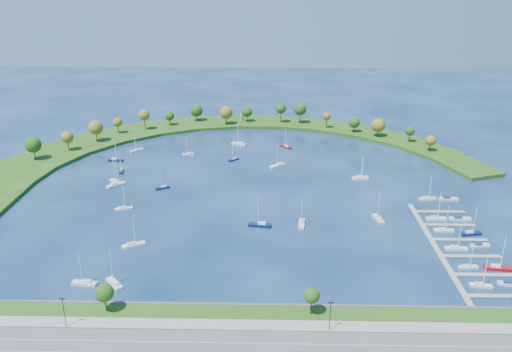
{
  "coord_description": "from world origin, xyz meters",
  "views": [
    {
      "loc": [
        11.01,
        -243.96,
        102.57
      ],
      "look_at": [
        5.0,
        5.0,
        4.0
      ],
      "focal_mm": 36.48,
      "sensor_mm": 36.0,
      "label": 1
    }
  ],
  "objects_px": {
    "moored_boat_17": "(286,146)",
    "docked_boat_5": "(480,245)",
    "dock_system": "(454,247)",
    "moored_boat_8": "(133,244)",
    "moored_boat_13": "(116,160)",
    "moored_boat_2": "(234,159)",
    "docked_boat_4": "(456,248)",
    "docked_boat_7": "(471,233)",
    "moored_boat_9": "(378,218)",
    "docked_boat_6": "(444,230)",
    "docked_boat_10": "(427,198)",
    "moored_boat_1": "(302,223)",
    "docked_boat_3": "(498,267)",
    "docked_boat_0": "(481,285)",
    "docked_boat_2": "(468,266)",
    "moored_boat_12": "(116,181)",
    "moored_boat_6": "(278,165)",
    "docked_boat_11": "(448,199)",
    "moored_boat_10": "(188,154)",
    "moored_boat_19": "(121,170)",
    "moored_boat_18": "(124,208)",
    "moored_boat_15": "(85,282)",
    "docked_boat_8": "(436,218)",
    "moored_boat_3": "(116,184)",
    "moored_boat_4": "(360,178)",
    "moored_boat_7": "(239,143)",
    "moored_boat_5": "(137,150)",
    "moored_boat_11": "(114,283)",
    "moored_boat_14": "(163,187)",
    "harbor_tower": "(242,118)",
    "moored_boat_16": "(260,224)",
    "docked_boat_1": "(509,284)"
  },
  "relations": [
    {
      "from": "harbor_tower",
      "to": "moored_boat_13",
      "type": "height_order",
      "value": "moored_boat_13"
    },
    {
      "from": "docked_boat_4",
      "to": "docked_boat_7",
      "type": "height_order",
      "value": "docked_boat_4"
    },
    {
      "from": "moored_boat_6",
      "to": "docked_boat_0",
      "type": "height_order",
      "value": "moored_boat_6"
    },
    {
      "from": "moored_boat_8",
      "to": "docked_boat_0",
      "type": "height_order",
      "value": "moored_boat_8"
    },
    {
      "from": "moored_boat_11",
      "to": "moored_boat_17",
      "type": "xyz_separation_m",
      "value": [
        64.61,
        153.53,
        -0.03
      ]
    },
    {
      "from": "dock_system",
      "to": "moored_boat_19",
      "type": "height_order",
      "value": "moored_boat_19"
    },
    {
      "from": "docked_boat_7",
      "to": "harbor_tower",
      "type": "bearing_deg",
      "value": 112.07
    },
    {
      "from": "moored_boat_7",
      "to": "moored_boat_4",
      "type": "bearing_deg",
      "value": 164.2
    },
    {
      "from": "moored_boat_17",
      "to": "docked_boat_5",
      "type": "xyz_separation_m",
      "value": [
        73.69,
        -122.92,
        -0.33
      ]
    },
    {
      "from": "moored_boat_15",
      "to": "docked_boat_4",
      "type": "bearing_deg",
      "value": -160.74
    },
    {
      "from": "moored_boat_9",
      "to": "moored_boat_16",
      "type": "bearing_deg",
      "value": 83.99
    },
    {
      "from": "docked_boat_0",
      "to": "docked_boat_4",
      "type": "xyz_separation_m",
      "value": [
        -0.02,
        25.72,
        0.05
      ]
    },
    {
      "from": "moored_boat_9",
      "to": "docked_boat_11",
      "type": "height_order",
      "value": "moored_boat_9"
    },
    {
      "from": "moored_boat_13",
      "to": "moored_boat_2",
      "type": "bearing_deg",
      "value": 9.08
    },
    {
      "from": "moored_boat_12",
      "to": "docked_boat_2",
      "type": "height_order",
      "value": "moored_boat_12"
    },
    {
      "from": "moored_boat_3",
      "to": "moored_boat_4",
      "type": "distance_m",
      "value": 126.97
    },
    {
      "from": "moored_boat_14",
      "to": "docked_boat_6",
      "type": "xyz_separation_m",
      "value": [
        127.49,
        -43.21,
        0.04
      ]
    },
    {
      "from": "docked_boat_6",
      "to": "moored_boat_6",
      "type": "bearing_deg",
      "value": 133.84
    },
    {
      "from": "moored_boat_8",
      "to": "moored_boat_19",
      "type": "xyz_separation_m",
      "value": [
        -26.66,
        81.96,
        -0.05
      ]
    },
    {
      "from": "moored_boat_9",
      "to": "docked_boat_5",
      "type": "bearing_deg",
      "value": -136.67
    },
    {
      "from": "docked_boat_3",
      "to": "docked_boat_11",
      "type": "xyz_separation_m",
      "value": [
        1.87,
        62.39,
        -0.29
      ]
    },
    {
      "from": "moored_boat_8",
      "to": "moored_boat_2",
      "type": "bearing_deg",
      "value": 42.75
    },
    {
      "from": "docked_boat_6",
      "to": "docked_boat_10",
      "type": "distance_m",
      "value": 32.78
    },
    {
      "from": "dock_system",
      "to": "moored_boat_8",
      "type": "height_order",
      "value": "moored_boat_8"
    },
    {
      "from": "moored_boat_1",
      "to": "moored_boat_13",
      "type": "xyz_separation_m",
      "value": [
        -102.93,
        78.81,
        -0.01
      ]
    },
    {
      "from": "moored_boat_18",
      "to": "docked_boat_5",
      "type": "xyz_separation_m",
      "value": [
        151.18,
        -30.97,
        -0.31
      ]
    },
    {
      "from": "moored_boat_1",
      "to": "moored_boat_12",
      "type": "height_order",
      "value": "moored_boat_1"
    },
    {
      "from": "dock_system",
      "to": "docked_boat_10",
      "type": "relative_size",
      "value": 6.66
    },
    {
      "from": "docked_boat_5",
      "to": "docked_boat_7",
      "type": "height_order",
      "value": "docked_boat_7"
    },
    {
      "from": "dock_system",
      "to": "moored_boat_17",
      "type": "bearing_deg",
      "value": 116.85
    },
    {
      "from": "docked_boat_2",
      "to": "docked_boat_10",
      "type": "relative_size",
      "value": 0.84
    },
    {
      "from": "moored_boat_2",
      "to": "moored_boat_18",
      "type": "distance_m",
      "value": 82.27
    },
    {
      "from": "harbor_tower",
      "to": "docked_boat_5",
      "type": "height_order",
      "value": "harbor_tower"
    },
    {
      "from": "docked_boat_2",
      "to": "docked_boat_4",
      "type": "xyz_separation_m",
      "value": [
        -0.03,
        13.53,
        0.07
      ]
    },
    {
      "from": "moored_boat_1",
      "to": "docked_boat_3",
      "type": "height_order",
      "value": "docked_boat_3"
    },
    {
      "from": "moored_boat_1",
      "to": "dock_system",
      "type": "bearing_deg",
      "value": 78.64
    },
    {
      "from": "moored_boat_13",
      "to": "docked_boat_7",
      "type": "xyz_separation_m",
      "value": [
        173.03,
        -85.94,
        -0.01
      ]
    },
    {
      "from": "moored_boat_10",
      "to": "moored_boat_17",
      "type": "height_order",
      "value": "moored_boat_17"
    },
    {
      "from": "moored_boat_11",
      "to": "moored_boat_19",
      "type": "bearing_deg",
      "value": -26.98
    },
    {
      "from": "moored_boat_10",
      "to": "moored_boat_18",
      "type": "xyz_separation_m",
      "value": [
        -18.54,
        -76.99,
        0.05
      ]
    },
    {
      "from": "moored_boat_15",
      "to": "docked_boat_8",
      "type": "distance_m",
      "value": 148.55
    },
    {
      "from": "docked_boat_10",
      "to": "docked_boat_11",
      "type": "distance_m",
      "value": 9.96
    },
    {
      "from": "moored_boat_16",
      "to": "docked_boat_4",
      "type": "bearing_deg",
      "value": 174.63
    },
    {
      "from": "moored_boat_2",
      "to": "docked_boat_11",
      "type": "xyz_separation_m",
      "value": [
        106.7,
        -53.63,
        -0.18
      ]
    },
    {
      "from": "moored_boat_1",
      "to": "docked_boat_7",
      "type": "bearing_deg",
      "value": 90.33
    },
    {
      "from": "dock_system",
      "to": "moored_boat_13",
      "type": "distance_m",
      "value": 189.37
    },
    {
      "from": "moored_boat_17",
      "to": "docked_boat_1",
      "type": "bearing_deg",
      "value": 163.76
    },
    {
      "from": "docked_boat_5",
      "to": "docked_boat_6",
      "type": "xyz_separation_m",
      "value": [
        -10.47,
        12.74,
        0.32
      ]
    },
    {
      "from": "moored_boat_14",
      "to": "moored_boat_18",
      "type": "bearing_deg",
      "value": 31.98
    },
    {
      "from": "moored_boat_5",
      "to": "docked_boat_10",
      "type": "xyz_separation_m",
      "value": [
        156.84,
        -68.52,
        -0.0
      ]
    }
  ]
}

